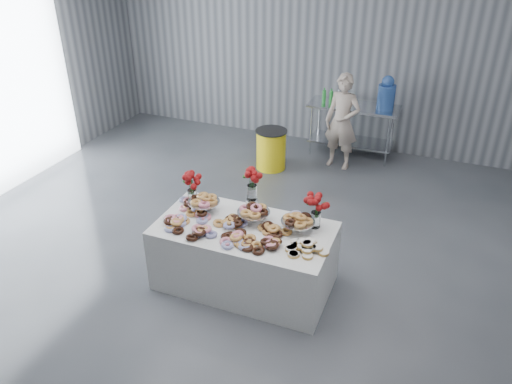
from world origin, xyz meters
TOP-DOWN VIEW (x-y plane):
  - ground at (0.00, 0.00)m, footprint 9.00×9.00m
  - room_walls at (-0.27, 0.07)m, footprint 8.04×9.04m
  - display_table at (0.29, 0.18)m, footprint 1.91×1.01m
  - prep_table at (0.60, 4.10)m, footprint 1.50×0.60m
  - donut_mounds at (0.29, 0.13)m, footprint 1.81×0.81m
  - cake_stand_left at (-0.26, 0.33)m, footprint 0.36×0.36m
  - cake_stand_mid at (0.34, 0.34)m, footprint 0.36×0.36m
  - cake_stand_right at (0.84, 0.34)m, footprint 0.36×0.36m
  - danish_pile at (1.04, 0.04)m, footprint 0.48×0.48m
  - bouquet_left at (-0.46, 0.43)m, footprint 0.26×0.26m
  - bouquet_right at (0.99, 0.49)m, footprint 0.26×0.26m
  - bouquet_center at (0.24, 0.53)m, footprint 0.26×0.26m
  - water_jug at (1.10, 4.10)m, footprint 0.28×0.28m
  - drink_bottles at (0.28, 4.00)m, footprint 0.54×0.08m
  - person at (0.53, 3.58)m, footprint 0.62×0.46m
  - trash_barrel at (-0.49, 3.08)m, footprint 0.52×0.52m

SIDE VIEW (x-z plane):
  - ground at x=0.00m, z-range 0.00..0.00m
  - trash_barrel at x=-0.49m, z-range 0.00..0.66m
  - display_table at x=0.29m, z-range 0.00..0.75m
  - prep_table at x=0.60m, z-range 0.17..1.07m
  - person at x=0.53m, z-range 0.00..1.56m
  - donut_mounds at x=0.29m, z-range 0.75..0.84m
  - danish_pile at x=1.04m, z-range 0.75..0.86m
  - cake_stand_left at x=-0.26m, z-range 0.80..0.98m
  - cake_stand_mid at x=0.34m, z-range 0.80..0.98m
  - cake_stand_right at x=0.84m, z-range 0.80..0.98m
  - drink_bottles at x=0.28m, z-range 0.90..1.17m
  - bouquet_left at x=-0.46m, z-range 0.84..1.26m
  - bouquet_right at x=0.99m, z-range 0.84..1.26m
  - bouquet_center at x=0.24m, z-range 0.84..1.41m
  - water_jug at x=1.10m, z-range 0.87..1.43m
  - room_walls at x=-0.27m, z-range 0.63..4.65m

